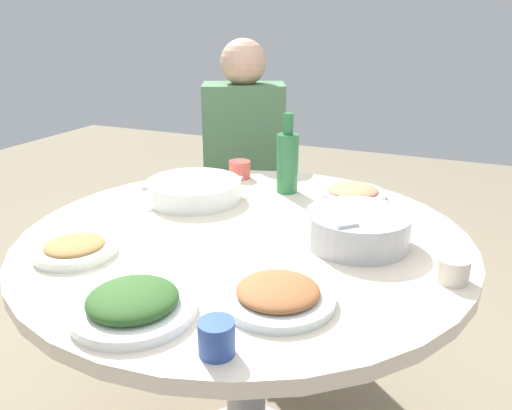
% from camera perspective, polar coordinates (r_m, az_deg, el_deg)
% --- Properties ---
extents(round_dining_table, '(1.19, 1.19, 0.76)m').
position_cam_1_polar(round_dining_table, '(1.40, -1.25, -7.49)').
color(round_dining_table, '#99999E').
rests_on(round_dining_table, ground).
extents(rice_bowl, '(0.26, 0.26, 0.09)m').
position_cam_1_polar(rice_bowl, '(1.30, 11.36, -2.53)').
color(rice_bowl, '#B2B5BA').
rests_on(rice_bowl, round_dining_table).
extents(soup_bowl, '(0.30, 0.30, 0.06)m').
position_cam_1_polar(soup_bowl, '(1.60, -7.01, 1.63)').
color(soup_bowl, white).
rests_on(soup_bowl, round_dining_table).
extents(dish_tofu_braise, '(0.20, 0.20, 0.04)m').
position_cam_1_polar(dish_tofu_braise, '(1.30, -19.77, -4.61)').
color(dish_tofu_braise, white).
rests_on(dish_tofu_braise, round_dining_table).
extents(dish_greens, '(0.24, 0.24, 0.06)m').
position_cam_1_polar(dish_greens, '(1.02, -13.71, -10.78)').
color(dish_greens, white).
rests_on(dish_greens, round_dining_table).
extents(dish_shrimp, '(0.21, 0.21, 0.04)m').
position_cam_1_polar(dish_shrimp, '(1.64, 10.85, 1.42)').
color(dish_shrimp, white).
rests_on(dish_shrimp, round_dining_table).
extents(dish_stirfry, '(0.23, 0.23, 0.05)m').
position_cam_1_polar(dish_stirfry, '(1.03, 2.49, -10.06)').
color(dish_stirfry, silver).
rests_on(dish_stirfry, round_dining_table).
extents(green_bottle, '(0.07, 0.07, 0.26)m').
position_cam_1_polar(green_bottle, '(1.64, 3.58, 4.99)').
color(green_bottle, '#2E7541').
rests_on(green_bottle, round_dining_table).
extents(tea_cup_near, '(0.08, 0.08, 0.06)m').
position_cam_1_polar(tea_cup_near, '(1.81, -1.86, 4.04)').
color(tea_cup_near, '#D04F48').
rests_on(tea_cup_near, round_dining_table).
extents(tea_cup_far, '(0.07, 0.07, 0.05)m').
position_cam_1_polar(tea_cup_far, '(1.18, 21.29, -6.81)').
color(tea_cup_far, beige).
rests_on(tea_cup_far, round_dining_table).
extents(tea_cup_side, '(0.06, 0.06, 0.06)m').
position_cam_1_polar(tea_cup_side, '(0.88, -4.49, -14.72)').
color(tea_cup_side, '#2D4D9B').
rests_on(tea_cup_side, round_dining_table).
extents(stool_for_diner_left, '(0.33, 0.33, 0.46)m').
position_cam_1_polar(stool_for_diner_left, '(2.39, -1.25, -6.19)').
color(stool_for_diner_left, brown).
rests_on(stool_for_diner_left, ground).
extents(diner_left, '(0.43, 0.44, 0.76)m').
position_cam_1_polar(diner_left, '(2.20, -1.36, 6.75)').
color(diner_left, '#2D333D').
rests_on(diner_left, stool_for_diner_left).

